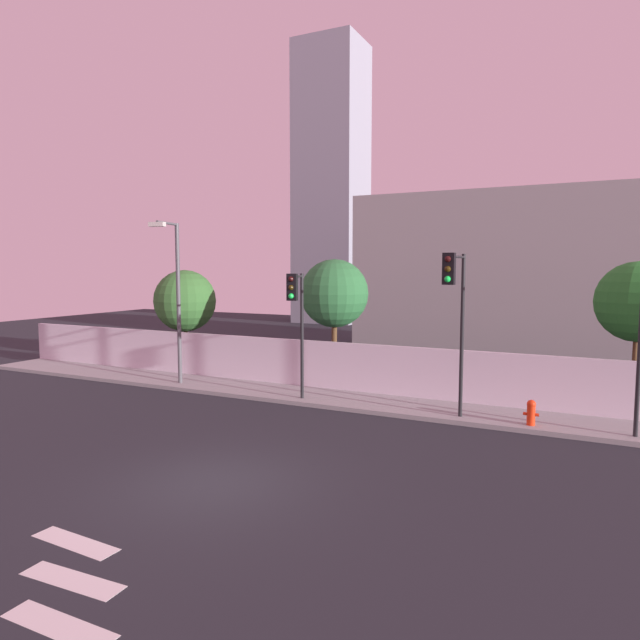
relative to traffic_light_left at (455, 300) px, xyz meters
name	(u,v)px	position (x,y,z in m)	size (l,w,h in m)	color
ground_plane	(214,483)	(-3.75, -6.76, -3.83)	(80.00, 80.00, 0.00)	#222429
sidewalk	(355,401)	(-3.75, 1.44, -3.75)	(36.00, 2.40, 0.15)	gray
perimeter_wall	(369,368)	(-3.75, 2.73, -2.78)	(36.00, 0.18, 1.80)	silver
crosswalk_marking	(28,587)	(-3.76, -11.28, -3.82)	(4.08, 3.05, 0.01)	silver
traffic_light_left	(455,300)	(0.00, 0.00, 0.00)	(0.35, 1.77, 5.04)	black
traffic_light_center	(297,308)	(-5.44, 0.23, -0.44)	(0.41, 1.26, 4.43)	black
street_lamp_curbside	(175,290)	(-11.16, 0.78, 0.08)	(0.70, 1.70, 6.37)	#4C4C51
fire_hydrant	(531,412)	(2.13, 0.72, -3.27)	(0.44, 0.26, 0.75)	red
roadside_tree_leftmost	(185,301)	(-13.61, 4.28, -0.60)	(2.89, 2.89, 4.68)	brown
roadside_tree_midleft	(334,294)	(-5.88, 4.28, -0.11)	(2.79, 2.79, 5.13)	brown
roadside_tree_midright	(638,302)	(4.94, 4.28, -0.16)	(2.63, 2.63, 4.99)	brown
low_building_distant	(491,274)	(-1.73, 16.73, 0.63)	(14.68, 6.00, 8.91)	#979797
tower_on_skyline	(331,185)	(-17.42, 28.73, 8.20)	(5.51, 5.00, 24.05)	gray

